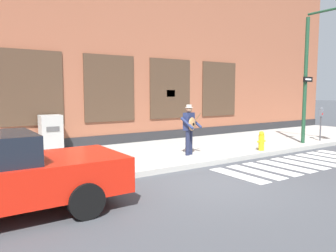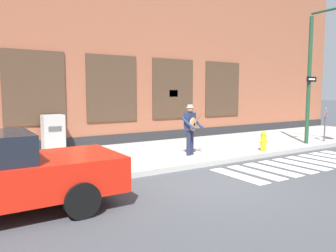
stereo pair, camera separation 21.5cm
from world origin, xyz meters
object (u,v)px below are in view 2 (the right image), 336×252
at_px(parking_meter, 325,119).
at_px(utility_box, 53,133).
at_px(fire_hydrant, 263,141).
at_px(busker, 191,127).
at_px(traffic_light, 336,51).

height_order(parking_meter, utility_box, parking_meter).
xyz_separation_m(utility_box, fire_hydrant, (6.37, -3.81, -0.31)).
distance_m(busker, utility_box, 4.81).
relative_size(busker, utility_box, 1.29).
height_order(utility_box, fire_hydrant, utility_box).
relative_size(traffic_light, parking_meter, 3.66).
bearing_deg(busker, parking_meter, -4.87).
bearing_deg(fire_hydrant, traffic_light, -16.06).
bearing_deg(utility_box, fire_hydrant, -30.92).
xyz_separation_m(traffic_light, parking_meter, (1.16, 1.01, -2.67)).
bearing_deg(busker, traffic_light, -16.01).
bearing_deg(traffic_light, busker, 163.99).
height_order(busker, fire_hydrant, busker).
xyz_separation_m(busker, fire_hydrant, (2.66, -0.76, -0.61)).
height_order(busker, traffic_light, traffic_light).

